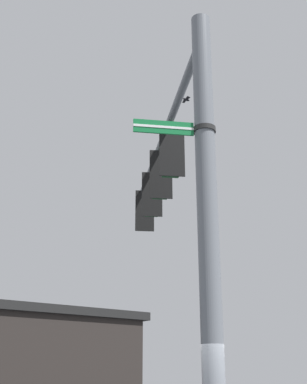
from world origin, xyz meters
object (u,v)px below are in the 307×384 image
Objects in this scene: traffic_light_nearest_pole at (171,153)px; street_name_sign at (188,129)px; traffic_light_mid_outer at (151,196)px; bird_flying at (186,100)px; traffic_light_mid_inner at (160,177)px; traffic_light_arm_end at (144,212)px.

street_name_sign is (-0.15, -2.90, -0.90)m from traffic_light_nearest_pole.
traffic_light_mid_outer is (-0.11, 2.84, 0.00)m from traffic_light_nearest_pole.
traffic_light_mid_inner is at bearing -112.94° from bird_flying.
street_name_sign is at bearing -100.34° from bird_flying.
traffic_light_nearest_pole is 4.27m from traffic_light_arm_end.
traffic_light_arm_end is at bearing 90.15° from street_name_sign.
traffic_light_arm_end is 3.90× the size of bird_flying.
street_name_sign is (-0.09, -4.33, -0.90)m from traffic_light_mid_inner.
traffic_light_mid_inner is (-0.06, 1.42, 0.00)m from traffic_light_nearest_pole.
traffic_light_arm_end reaches higher than street_name_sign.
traffic_light_mid_outer is at bearing 92.22° from traffic_light_mid_inner.
traffic_light_mid_inner is at bearing -87.78° from traffic_light_mid_outer.
traffic_light_nearest_pole is at bearing -87.78° from traffic_light_mid_outer.
traffic_light_mid_inner reaches higher than street_name_sign.
traffic_light_mid_inner is 1.00× the size of traffic_light_mid_outer.
traffic_light_arm_end is (-0.06, 1.42, 0.00)m from traffic_light_mid_outer.
bird_flying is at bearing 67.06° from traffic_light_mid_inner.
traffic_light_mid_inner is 4.42m from street_name_sign.
street_name_sign is 3.89× the size of bird_flying.
traffic_light_arm_end is 7.23m from street_name_sign.
traffic_light_mid_outer is 1.00× the size of street_name_sign.
traffic_light_arm_end is at bearing -177.77° from bird_flying.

